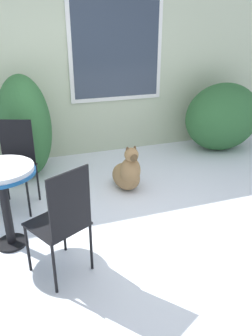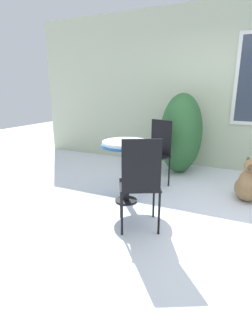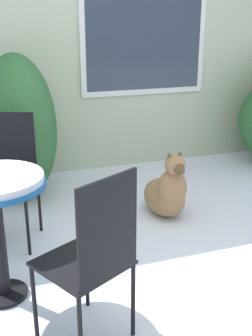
{
  "view_description": "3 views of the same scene",
  "coord_description": "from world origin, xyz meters",
  "px_view_note": "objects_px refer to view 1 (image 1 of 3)",
  "views": [
    {
      "loc": [
        -0.84,
        -2.8,
        1.96
      ],
      "look_at": [
        0.43,
        0.79,
        0.27
      ],
      "focal_mm": 35.0,
      "sensor_mm": 36.0,
      "label": 1
    },
    {
      "loc": [
        0.35,
        -2.88,
        1.43
      ],
      "look_at": [
        -1.02,
        0.03,
        0.46
      ],
      "focal_mm": 28.0,
      "sensor_mm": 36.0,
      "label": 2
    },
    {
      "loc": [
        -1.03,
        -2.35,
        1.67
      ],
      "look_at": [
        0.0,
        0.6,
        0.55
      ],
      "focal_mm": 45.0,
      "sensor_mm": 36.0,
      "label": 3
    }
  ],
  "objects_px": {
    "dog": "(127,173)",
    "patio_table": "(1,182)",
    "patio_chair_far_side": "(63,220)",
    "patio_chair_near_table": "(16,162)"
  },
  "relations": [
    {
      "from": "dog",
      "to": "patio_table",
      "type": "bearing_deg",
      "value": -155.34
    },
    {
      "from": "patio_chair_far_side",
      "to": "patio_table",
      "type": "bearing_deg",
      "value": -81.37
    },
    {
      "from": "patio_table",
      "to": "dog",
      "type": "relative_size",
      "value": 1.16
    },
    {
      "from": "patio_chair_near_table",
      "to": "dog",
      "type": "height_order",
      "value": "patio_chair_near_table"
    },
    {
      "from": "patio_chair_near_table",
      "to": "patio_table",
      "type": "bearing_deg",
      "value": -78.86
    },
    {
      "from": "patio_table",
      "to": "dog",
      "type": "bearing_deg",
      "value": 26.31
    },
    {
      "from": "patio_table",
      "to": "patio_chair_near_table",
      "type": "bearing_deg",
      "value": 79.97
    },
    {
      "from": "patio_table",
      "to": "patio_chair_far_side",
      "type": "relative_size",
      "value": 0.82
    },
    {
      "from": "patio_chair_far_side",
      "to": "dog",
      "type": "height_order",
      "value": "patio_chair_far_side"
    },
    {
      "from": "patio_table",
      "to": "patio_chair_far_side",
      "type": "xyz_separation_m",
      "value": [
        0.44,
        -0.59,
        -0.13
      ]
    }
  ]
}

